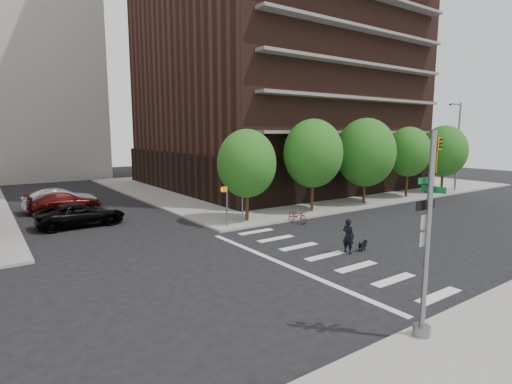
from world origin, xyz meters
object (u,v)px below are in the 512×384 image
object	(u,v)px
parked_car_silver	(61,200)
pedestrian_far	(428,183)
parked_car_black	(81,214)
dog_walker	(348,236)
traffic_signal	(427,252)
parked_car_maroon	(65,202)
scooter	(298,215)

from	to	relation	value
parked_car_silver	pedestrian_far	xyz separation A→B (m)	(31.39, -11.75, 0.24)
parked_car_black	dog_walker	bearing A→B (deg)	-146.73
traffic_signal	dog_walker	world-z (taller)	traffic_signal
traffic_signal	parked_car_maroon	xyz separation A→B (m)	(-5.03, 27.27, -1.92)
scooter	pedestrian_far	bearing A→B (deg)	8.22
parked_car_maroon	parked_car_black	bearing A→B (deg)	177.22
parked_car_black	scooter	xyz separation A→B (m)	(12.32, -7.45, -0.26)
traffic_signal	scooter	xyz separation A→B (m)	(7.29, 13.99, -2.20)
parked_car_silver	dog_walker	bearing A→B (deg)	-154.10
traffic_signal	pedestrian_far	world-z (taller)	traffic_signal
traffic_signal	parked_car_silver	xyz separation A→B (m)	(-5.23, 27.83, -1.83)
parked_car_black	dog_walker	xyz separation A→B (m)	(9.79, -14.27, 0.14)
parked_car_black	parked_car_silver	world-z (taller)	parked_car_silver
dog_walker	scooter	bearing A→B (deg)	-27.03
parked_car_maroon	parked_car_silver	distance (m)	0.60
scooter	pedestrian_far	distance (m)	19.01
parked_car_black	parked_car_silver	distance (m)	6.40
parked_car_black	pedestrian_far	bearing A→B (deg)	-100.92
parked_car_maroon	pedestrian_far	xyz separation A→B (m)	(31.20, -11.19, 0.33)
pedestrian_far	traffic_signal	bearing A→B (deg)	-36.44
parked_car_maroon	scooter	size ratio (longest dim) A/B	2.82
parked_car_black	pedestrian_far	world-z (taller)	pedestrian_far
parked_car_maroon	pedestrian_far	distance (m)	33.14
parked_car_maroon	dog_walker	xyz separation A→B (m)	(9.79, -20.10, 0.12)
traffic_signal	dog_walker	bearing A→B (deg)	56.46
parked_car_silver	pedestrian_far	size ratio (longest dim) A/B	2.75
traffic_signal	parked_car_silver	size ratio (longest dim) A/B	1.13
parked_car_silver	parked_car_black	bearing A→B (deg)	-178.14
parked_car_black	parked_car_maroon	xyz separation A→B (m)	(0.00, 5.83, 0.01)
traffic_signal	dog_walker	xyz separation A→B (m)	(4.75, 7.17, -1.80)
traffic_signal	parked_car_silver	distance (m)	28.38
parked_car_maroon	pedestrian_far	bearing A→B (deg)	-112.50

